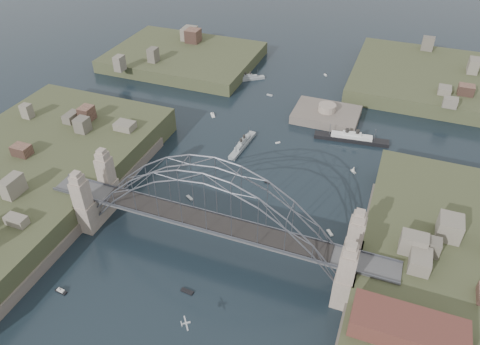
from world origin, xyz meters
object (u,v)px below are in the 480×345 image
at_px(bridge, 211,210).
at_px(naval_cruiser_far, 248,78).
at_px(fort_island, 326,119).
at_px(naval_cruiser_near, 243,145).
at_px(wharf_shed, 408,328).
at_px(ocean_liner, 351,138).

height_order(bridge, naval_cruiser_far, bridge).
bearing_deg(naval_cruiser_far, fort_island, -27.66).
relative_size(fort_island, naval_cruiser_near, 1.34).
distance_m(wharf_shed, ocean_liner, 76.55).
height_order(fort_island, ocean_liner, fort_island).
height_order(bridge, naval_cruiser_near, bridge).
bearing_deg(wharf_shed, ocean_liner, 106.35).
xyz_separation_m(bridge, fort_island, (12.00, 70.00, -12.66)).
bearing_deg(ocean_liner, wharf_shed, -73.65).
bearing_deg(ocean_liner, naval_cruiser_near, -153.57).
bearing_deg(fort_island, naval_cruiser_near, -127.94).
bearing_deg(fort_island, wharf_shed, -69.15).
distance_m(fort_island, naval_cruiser_near, 33.85).
bearing_deg(fort_island, bridge, -99.73).
bearing_deg(naval_cruiser_near, wharf_shed, -47.35).
xyz_separation_m(naval_cruiser_far, ocean_liner, (46.21, -29.73, 0.18)).
bearing_deg(fort_island, ocean_liner, -46.22).
relative_size(wharf_shed, naval_cruiser_far, 1.66).
xyz_separation_m(fort_island, wharf_shed, (32.00, -84.00, 10.34)).
distance_m(fort_island, ocean_liner, 15.38).
bearing_deg(bridge, ocean_liner, 69.01).
bearing_deg(bridge, fort_island, 80.27).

